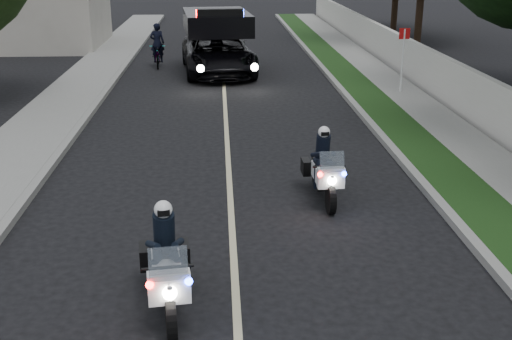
{
  "coord_description": "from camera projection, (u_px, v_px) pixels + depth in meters",
  "views": [
    {
      "loc": [
        -0.19,
        -7.04,
        4.87
      ],
      "look_at": [
        0.46,
        3.87,
        1.0
      ],
      "focal_mm": 44.66,
      "sensor_mm": 36.0,
      "label": 1
    }
  ],
  "objects": [
    {
      "name": "cyclist",
      "position": [
        158.0,
        67.0,
        26.95
      ],
      "size": [
        0.61,
        0.42,
        1.63
      ],
      "primitive_type": "imported",
      "rotation": [
        0.0,
        0.0,
        3.2
      ],
      "color": "black",
      "rests_on": "ground"
    },
    {
      "name": "bicycle",
      "position": [
        158.0,
        67.0,
        26.95
      ],
      "size": [
        0.79,
        1.9,
        0.97
      ],
      "primitive_type": "imported",
      "rotation": [
        0.0,
        0.0,
        0.08
      ],
      "color": "black",
      "rests_on": "ground"
    },
    {
      "name": "tree_right_d",
      "position": [
        416.0,
        47.0,
        32.19
      ],
      "size": [
        8.31,
        8.31,
        12.33
      ],
      "primitive_type": null,
      "rotation": [
        0.0,
        0.0,
        0.13
      ],
      "color": "#143712",
      "rests_on": "ground"
    },
    {
      "name": "sign_post",
      "position": [
        400.0,
        96.0,
        21.77
      ],
      "size": [
        0.37,
        0.37,
        2.36
      ],
      "primitive_type": null,
      "rotation": [
        0.0,
        0.0,
        -0.02
      ],
      "color": "#B00C16",
      "rests_on": "ground"
    },
    {
      "name": "grass_verge",
      "position": [
        397.0,
        125.0,
        17.92
      ],
      "size": [
        1.2,
        60.0,
        0.16
      ],
      "primitive_type": "cube",
      "color": "#193814",
      "rests_on": "ground"
    },
    {
      "name": "police_suv",
      "position": [
        218.0,
        73.0,
        25.62
      ],
      "size": [
        3.19,
        6.0,
        2.81
      ],
      "primitive_type": "imported",
      "rotation": [
        0.0,
        0.0,
        0.09
      ],
      "color": "black",
      "rests_on": "ground"
    },
    {
      "name": "property_wall",
      "position": [
        479.0,
        101.0,
        17.82
      ],
      "size": [
        0.22,
        60.0,
        1.5
      ],
      "primitive_type": "cube",
      "color": "beige",
      "rests_on": "ground"
    },
    {
      "name": "police_moto_left",
      "position": [
        169.0,
        308.0,
        9.04
      ],
      "size": [
        0.89,
        1.95,
        1.6
      ],
      "primitive_type": null,
      "rotation": [
        0.0,
        0.0,
        0.13
      ],
      "color": "silver",
      "rests_on": "ground"
    },
    {
      "name": "police_moto_right",
      "position": [
        323.0,
        199.0,
        12.94
      ],
      "size": [
        0.67,
        1.78,
        1.5
      ],
      "primitive_type": null,
      "rotation": [
        0.0,
        0.0,
        0.03
      ],
      "color": "white",
      "rests_on": "ground"
    },
    {
      "name": "curb_right",
      "position": [
        372.0,
        126.0,
        17.88
      ],
      "size": [
        0.2,
        60.0,
        0.15
      ],
      "primitive_type": "cube",
      "color": "gray",
      "rests_on": "ground"
    },
    {
      "name": "curb_left",
      "position": [
        77.0,
        131.0,
        17.42
      ],
      "size": [
        0.2,
        60.0,
        0.15
      ],
      "primitive_type": "cube",
      "color": "gray",
      "rests_on": "ground"
    },
    {
      "name": "sidewalk_right",
      "position": [
        442.0,
        125.0,
        17.99
      ],
      "size": [
        1.4,
        60.0,
        0.16
      ],
      "primitive_type": "cube",
      "color": "gray",
      "rests_on": "ground"
    },
    {
      "name": "lane_marking",
      "position": [
        226.0,
        131.0,
        17.67
      ],
      "size": [
        0.12,
        50.0,
        0.01
      ],
      "primitive_type": "cube",
      "color": "#BFB78C",
      "rests_on": "ground"
    },
    {
      "name": "tree_left_far",
      "position": [
        37.0,
        44.0,
        33.04
      ],
      "size": [
        7.73,
        7.73,
        9.75
      ],
      "primitive_type": null,
      "rotation": [
        0.0,
        0.0,
        -0.42
      ],
      "color": "black",
      "rests_on": "ground"
    },
    {
      "name": "sidewalk_left",
      "position": [
        36.0,
        131.0,
        17.36
      ],
      "size": [
        2.0,
        60.0,
        0.16
      ],
      "primitive_type": "cube",
      "color": "gray",
      "rests_on": "ground"
    },
    {
      "name": "tree_right_e",
      "position": [
        393.0,
        31.0,
        38.04
      ],
      "size": [
        5.95,
        5.95,
        9.27
      ],
      "primitive_type": null,
      "rotation": [
        0.0,
        0.0,
        -0.07
      ],
      "color": "#193510",
      "rests_on": "ground"
    }
  ]
}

